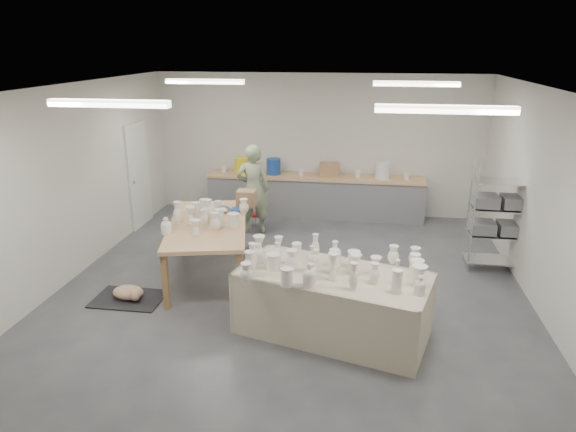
% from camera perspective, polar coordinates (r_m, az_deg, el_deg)
% --- Properties ---
extents(room, '(8.00, 8.02, 3.00)m').
position_cam_1_polar(room, '(7.22, -0.54, 6.54)').
color(room, '#424449').
rests_on(room, ground).
extents(back_counter, '(4.60, 0.60, 1.24)m').
position_cam_1_polar(back_counter, '(11.06, 2.96, 2.40)').
color(back_counter, tan).
rests_on(back_counter, ground).
extents(wire_shelf, '(0.88, 0.48, 1.80)m').
position_cam_1_polar(wire_shelf, '(8.97, 22.28, 0.00)').
color(wire_shelf, silver).
rests_on(wire_shelf, ground).
extents(drying_table, '(2.59, 1.75, 1.20)m').
position_cam_1_polar(drying_table, '(6.65, 4.89, -9.34)').
color(drying_table, olive).
rests_on(drying_table, ground).
extents(work_table, '(1.68, 2.57, 1.24)m').
position_cam_1_polar(work_table, '(8.25, -8.55, -0.56)').
color(work_table, tan).
rests_on(work_table, ground).
extents(rug, '(1.00, 0.70, 0.02)m').
position_cam_1_polar(rug, '(7.98, -17.27, -8.76)').
color(rug, black).
rests_on(rug, ground).
extents(cat, '(0.49, 0.38, 0.20)m').
position_cam_1_polar(cat, '(7.91, -17.25, -8.12)').
color(cat, white).
rests_on(cat, rug).
extents(potter, '(0.71, 0.53, 1.76)m').
position_cam_1_polar(potter, '(9.99, -3.89, 2.98)').
color(potter, '#92A17C').
rests_on(potter, ground).
extents(red_stool, '(0.34, 0.34, 0.30)m').
position_cam_1_polar(red_stool, '(10.43, -3.49, 0.10)').
color(red_stool, red).
rests_on(red_stool, ground).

